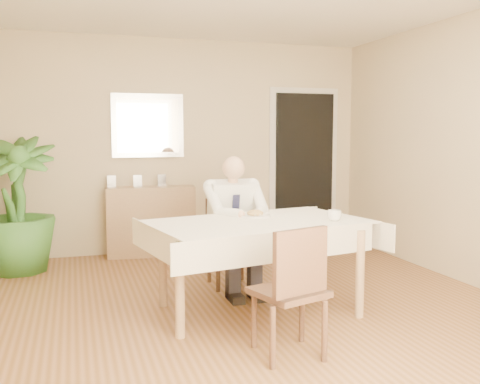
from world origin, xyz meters
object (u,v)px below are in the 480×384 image
object	(u,v)px
seated_man	(237,217)
coffee_mug	(334,215)
chair_far	(228,237)
dining_table	(258,231)
sideboard	(151,221)
potted_palm	(17,205)
chair_near	(293,285)

from	to	relation	value
seated_man	coffee_mug	bearing A→B (deg)	-53.38
coffee_mug	chair_far	bearing A→B (deg)	118.67
dining_table	sideboard	xyz separation A→B (m)	(-0.54, 2.34, -0.26)
sideboard	coffee_mug	bearing A→B (deg)	-60.33
coffee_mug	potted_palm	world-z (taller)	potted_palm
chair_far	chair_near	bearing A→B (deg)	-94.45
dining_table	chair_far	bearing A→B (deg)	78.97
chair_far	coffee_mug	xyz separation A→B (m)	(0.58, -1.06, 0.34)
potted_palm	coffee_mug	bearing A→B (deg)	-39.97
chair_far	potted_palm	distance (m)	2.28
dining_table	chair_far	xyz separation A→B (m)	(0.00, 0.87, -0.21)
dining_table	potted_palm	world-z (taller)	potted_palm
chair_near	sideboard	size ratio (longest dim) A/B	0.85
coffee_mug	sideboard	xyz separation A→B (m)	(-1.12, 2.52, -0.38)
seated_man	dining_table	bearing A→B (deg)	-90.00
chair_near	potted_palm	world-z (taller)	potted_palm
chair_near	seated_man	size ratio (longest dim) A/B	0.70
dining_table	sideboard	bearing A→B (deg)	91.90
coffee_mug	seated_man	bearing A→B (deg)	126.62
chair_near	coffee_mug	distance (m)	1.06
chair_near	sideboard	bearing A→B (deg)	79.89
sideboard	potted_palm	distance (m)	1.53
dining_table	seated_man	distance (m)	0.59
chair_near	potted_palm	xyz separation A→B (m)	(-1.89, 2.91, 0.23)
chair_near	coffee_mug	xyz separation A→B (m)	(0.68, 0.76, 0.31)
chair_far	sideboard	xyz separation A→B (m)	(-0.54, 1.46, -0.05)
dining_table	seated_man	world-z (taller)	seated_man
dining_table	seated_man	xyz separation A→B (m)	(0.00, 0.59, 0.02)
chair_far	seated_man	distance (m)	0.36
dining_table	potted_palm	size ratio (longest dim) A/B	1.33
coffee_mug	chair_near	bearing A→B (deg)	-131.73
dining_table	sideboard	world-z (taller)	sideboard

